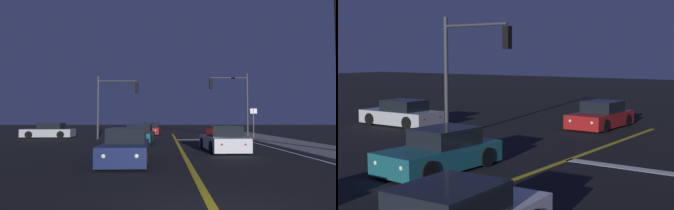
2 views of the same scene
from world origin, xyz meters
TOP-DOWN VIEW (x-y plane):
  - stop_bar at (2.87, 19.68)m, footprint 5.74×0.50m
  - car_lead_oncoming_silver at (-11.27, 22.29)m, footprint 4.46×2.07m
  - car_following_oncoming_teal at (-2.63, 15.98)m, footprint 2.04×4.24m
  - car_far_approaching_red at (-2.36, 27.56)m, footprint 2.07×4.23m
  - traffic_signal_far_left at (-5.26, 20.58)m, footprint 3.49×0.28m

SIDE VIEW (x-z plane):
  - stop_bar at x=2.87m, z-range 0.00..0.01m
  - car_following_oncoming_teal at x=-2.63m, z-range -0.09..1.25m
  - car_far_approaching_red at x=-2.36m, z-range -0.09..1.25m
  - car_lead_oncoming_silver at x=-11.27m, z-range -0.09..1.25m
  - traffic_signal_far_left at x=-5.26m, z-range 0.87..6.19m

